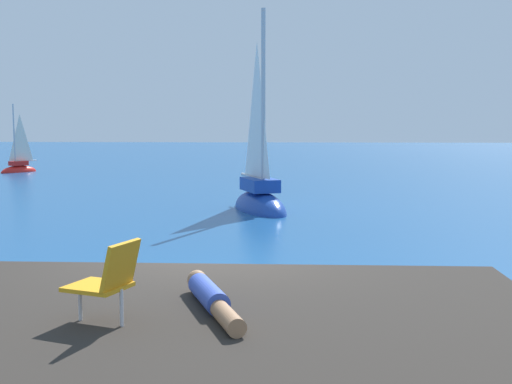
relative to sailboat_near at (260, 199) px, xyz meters
name	(u,v)px	position (x,y,z in m)	size (l,w,h in m)	color
ground_plane	(206,305)	(-0.24, -10.37, -0.36)	(160.00, 160.00, 0.00)	navy
shore_ledge	(195,347)	(0.04, -13.26, 0.03)	(7.26, 4.32, 0.78)	#2D2823
boulder_seaward	(295,324)	(1.06, -11.24, -0.36)	(0.77, 0.62, 0.42)	#292C22
boulder_inland	(93,318)	(-1.71, -11.10, -0.36)	(1.58, 1.27, 0.87)	#302B25
sailboat_near	(260,199)	(0.00, 0.00, 0.00)	(2.37, 3.65, 6.59)	#193D99
sailboat_far	(19,168)	(-13.88, 14.66, -0.14)	(1.76, 2.18, 4.04)	red
person_sunbather	(211,298)	(0.21, -13.22, 0.54)	(0.78, 1.68, 0.25)	#334CB2
beach_chair	(108,278)	(-0.69, -13.78, 0.86)	(0.72, 0.65, 0.80)	orange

